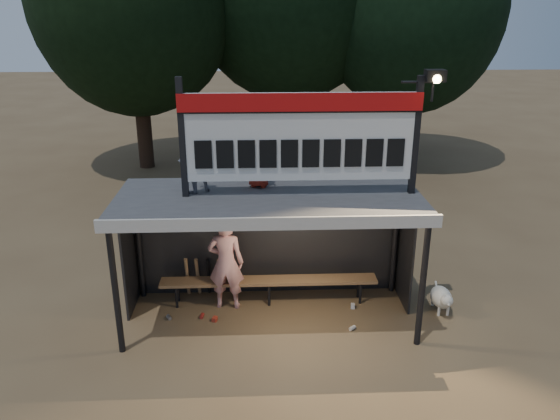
# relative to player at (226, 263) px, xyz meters

# --- Properties ---
(ground) EXTENTS (80.00, 80.00, 0.00)m
(ground) POSITION_rel_player_xyz_m (0.77, -0.44, -0.89)
(ground) COLOR brown
(ground) RESTS_ON ground
(player) EXTENTS (0.68, 0.48, 1.77)m
(player) POSITION_rel_player_xyz_m (0.00, 0.00, 0.00)
(player) COLOR white
(player) RESTS_ON ground
(child_a) EXTENTS (0.64, 0.60, 1.04)m
(child_a) POSITION_rel_player_xyz_m (-0.45, -0.24, 1.95)
(child_a) COLOR slate
(child_a) RESTS_ON dugout_shelter
(child_b) EXTENTS (0.52, 0.42, 0.93)m
(child_b) POSITION_rel_player_xyz_m (0.61, 0.00, 1.90)
(child_b) COLOR maroon
(child_b) RESTS_ON dugout_shelter
(dugout_shelter) EXTENTS (5.10, 2.08, 2.32)m
(dugout_shelter) POSITION_rel_player_xyz_m (0.77, -0.19, 0.96)
(dugout_shelter) COLOR #3D3D40
(dugout_shelter) RESTS_ON ground
(scoreboard_assembly) EXTENTS (4.10, 0.27, 1.99)m
(scoreboard_assembly) POSITION_rel_player_xyz_m (1.33, -0.45, 2.44)
(scoreboard_assembly) COLOR black
(scoreboard_assembly) RESTS_ON dugout_shelter
(bench) EXTENTS (4.00, 0.35, 0.48)m
(bench) POSITION_rel_player_xyz_m (0.77, 0.11, -0.45)
(bench) COLOR olive
(bench) RESTS_ON ground
(tree_right) EXTENTS (6.08, 6.08, 8.72)m
(tree_right) POSITION_rel_player_xyz_m (5.77, 10.06, 4.30)
(tree_right) COLOR black
(tree_right) RESTS_ON ground
(dog) EXTENTS (0.36, 0.81, 0.49)m
(dog) POSITION_rel_player_xyz_m (3.88, -0.35, -0.61)
(dog) COLOR beige
(dog) RESTS_ON ground
(bats) EXTENTS (0.67, 0.35, 0.84)m
(bats) POSITION_rel_player_xyz_m (-0.46, 0.38, -0.46)
(bats) COLOR olive
(bats) RESTS_ON ground
(litter) EXTENTS (3.43, 1.24, 0.08)m
(litter) POSITION_rel_player_xyz_m (0.50, -0.35, -0.85)
(litter) COLOR #AD2F1D
(litter) RESTS_ON ground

